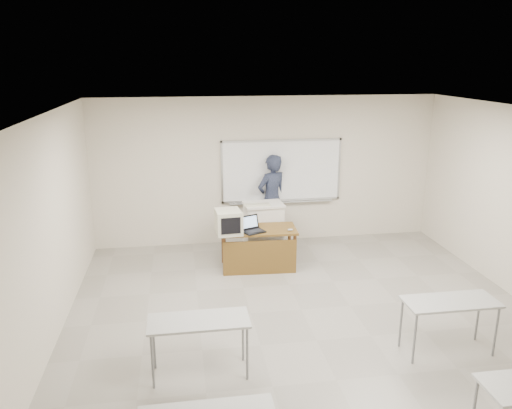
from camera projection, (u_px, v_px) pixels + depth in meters
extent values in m
cube|color=gray|center=(317.00, 341.00, 6.80)|extent=(7.00, 8.00, 0.01)
cube|color=white|center=(281.00, 171.00, 10.19)|extent=(2.40, 0.03, 1.20)
cube|color=#B7BABC|center=(282.00, 141.00, 10.01)|extent=(2.48, 0.04, 0.04)
cube|color=#B7BABC|center=(281.00, 200.00, 10.35)|extent=(2.48, 0.04, 0.04)
cube|color=#B7BABC|center=(222.00, 173.00, 10.00)|extent=(0.04, 0.04, 1.28)
cube|color=#B7BABC|center=(339.00, 169.00, 10.36)|extent=(0.04, 0.04, 1.28)
cube|color=#B7BABC|center=(281.00, 202.00, 10.32)|extent=(2.16, 0.07, 0.02)
cube|color=#9FA09A|center=(199.00, 321.00, 5.89)|extent=(1.20, 0.50, 0.03)
cylinder|color=slate|center=(152.00, 362.00, 5.72)|extent=(0.03, 0.03, 0.70)
cylinder|color=slate|center=(247.00, 353.00, 5.88)|extent=(0.03, 0.03, 0.70)
cylinder|color=slate|center=(154.00, 343.00, 6.10)|extent=(0.03, 0.03, 0.70)
cylinder|color=slate|center=(243.00, 336.00, 6.26)|extent=(0.03, 0.03, 0.70)
cube|color=#9FA09A|center=(451.00, 302.00, 6.35)|extent=(1.20, 0.50, 0.03)
cylinder|color=slate|center=(415.00, 339.00, 6.19)|extent=(0.03, 0.03, 0.70)
cylinder|color=slate|center=(496.00, 332.00, 6.35)|extent=(0.03, 0.03, 0.70)
cylinder|color=slate|center=(401.00, 323.00, 6.57)|extent=(0.03, 0.03, 0.70)
cylinder|color=slate|center=(478.00, 316.00, 6.73)|extent=(0.03, 0.03, 0.70)
cylinder|color=slate|center=(474.00, 409.00, 4.95)|extent=(0.03, 0.03, 0.70)
cube|color=brown|center=(258.00, 230.00, 9.00)|extent=(1.37, 0.69, 0.04)
cube|color=brown|center=(261.00, 258.00, 8.81)|extent=(1.30, 0.03, 0.63)
cylinder|color=#492A12|center=(225.00, 257.00, 8.74)|extent=(0.06, 0.06, 0.71)
cylinder|color=#492A12|center=(295.00, 253.00, 8.93)|extent=(0.06, 0.06, 0.71)
cylinder|color=#492A12|center=(222.00, 245.00, 9.28)|extent=(0.06, 0.06, 0.71)
cylinder|color=#492A12|center=(288.00, 242.00, 9.46)|extent=(0.06, 0.06, 0.71)
cube|color=silver|center=(263.00, 230.00, 9.66)|extent=(0.70, 0.50, 1.00)
cube|color=silver|center=(264.00, 204.00, 9.52)|extent=(0.74, 0.54, 0.04)
cube|color=#B6B49A|center=(228.00, 221.00, 8.76)|extent=(0.43, 0.45, 0.40)
cube|color=#B6B49A|center=(229.00, 226.00, 8.53)|extent=(0.45, 0.04, 0.42)
cube|color=black|center=(230.00, 226.00, 8.51)|extent=(0.34, 0.01, 0.29)
cube|color=black|center=(254.00, 232.00, 8.81)|extent=(0.36, 0.26, 0.02)
cube|color=black|center=(254.00, 231.00, 8.79)|extent=(0.29, 0.15, 0.01)
cube|color=black|center=(253.00, 222.00, 8.92)|extent=(0.36, 0.08, 0.24)
cube|color=#829DBF|center=(253.00, 222.00, 8.91)|extent=(0.31, 0.05, 0.19)
ellipsoid|color=#94979A|center=(290.00, 230.00, 8.88)|extent=(0.11, 0.09, 0.04)
cube|color=#B6B49A|center=(257.00, 205.00, 9.37)|extent=(0.50, 0.18, 0.03)
imported|color=black|center=(272.00, 199.00, 10.23)|extent=(0.80, 0.70, 1.86)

